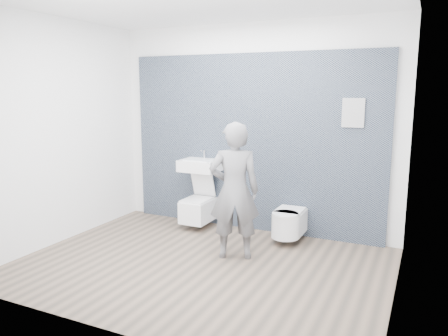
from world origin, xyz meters
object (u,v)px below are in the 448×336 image
at_px(toilet_square, 198,208).
at_px(visitor, 234,191).
at_px(washbasin, 200,165).
at_px(toilet_rounded, 288,223).

height_order(toilet_square, visitor, visitor).
xyz_separation_m(toilet_square, visitor, (0.91, -0.80, 0.52)).
bearing_deg(visitor, washbasin, -67.28).
height_order(washbasin, toilet_rounded, washbasin).
distance_m(toilet_square, visitor, 1.32).
bearing_deg(washbasin, toilet_square, -90.00).
height_order(washbasin, visitor, visitor).
distance_m(washbasin, toilet_rounded, 1.47).
height_order(toilet_square, toilet_rounded, toilet_square).
xyz_separation_m(toilet_rounded, visitor, (-0.41, -0.76, 0.54)).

